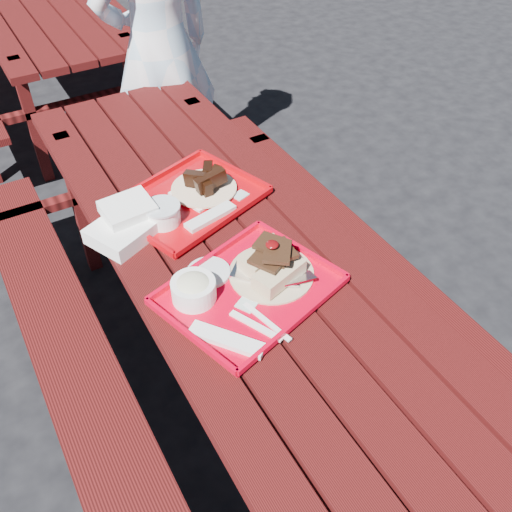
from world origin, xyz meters
The scene contains 7 objects.
ground centered at (0.00, 0.00, 0.00)m, with size 60.00×60.00×0.00m, color black.
picnic_table_near centered at (0.00, 0.00, 0.56)m, with size 1.41×2.40×0.75m.
picnic_table_far centered at (0.00, 2.80, 0.56)m, with size 1.41×2.40×0.75m.
near_tray centered at (-0.07, -0.20, 0.79)m, with size 0.58×0.51×0.16m.
far_tray centered at (-0.04, 0.26, 0.77)m, with size 0.58×0.51×0.08m.
white_cloth centered at (-0.27, 0.23, 0.79)m, with size 0.29×0.26×0.10m.
person centered at (0.30, 1.30, 0.86)m, with size 0.63×0.41×1.72m, color #BEE0F8.
Camera 1 is at (-0.63, -1.25, 1.99)m, focal length 40.00 mm.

